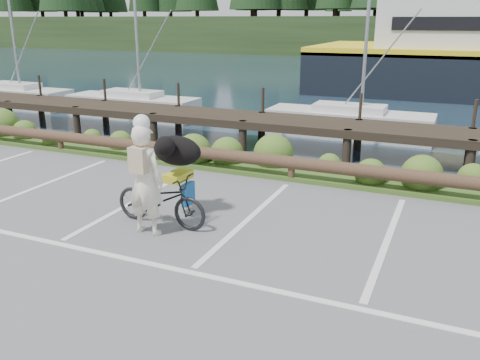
# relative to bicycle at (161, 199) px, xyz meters

# --- Properties ---
(ground) EXTENTS (72.00, 72.00, 0.00)m
(ground) POSITION_rel_bicycle_xyz_m (1.40, -1.07, -0.50)
(ground) COLOR #565658
(harbor_backdrop) EXTENTS (170.00, 160.00, 30.00)m
(harbor_backdrop) POSITION_rel_bicycle_xyz_m (1.81, 77.35, -0.50)
(harbor_backdrop) COLOR #162635
(harbor_backdrop) RESTS_ON ground
(vegetation_strip) EXTENTS (34.00, 1.60, 0.10)m
(vegetation_strip) POSITION_rel_bicycle_xyz_m (1.40, 4.23, -0.45)
(vegetation_strip) COLOR #3D5B21
(vegetation_strip) RESTS_ON ground
(log_rail) EXTENTS (32.00, 0.30, 0.60)m
(log_rail) POSITION_rel_bicycle_xyz_m (1.40, 3.53, -0.50)
(log_rail) COLOR #443021
(log_rail) RESTS_ON ground
(bicycle) EXTENTS (1.93, 0.74, 1.00)m
(bicycle) POSITION_rel_bicycle_xyz_m (0.00, 0.00, 0.00)
(bicycle) COLOR black
(bicycle) RESTS_ON ground
(cyclist) EXTENTS (0.75, 0.51, 2.00)m
(cyclist) POSITION_rel_bicycle_xyz_m (-0.02, -0.44, 0.50)
(cyclist) COLOR #EEE1CA
(cyclist) RESTS_ON ground
(dog) EXTENTS (0.53, 1.02, 0.58)m
(dog) POSITION_rel_bicycle_xyz_m (0.02, 0.61, 0.79)
(dog) COLOR black
(dog) RESTS_ON bicycle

